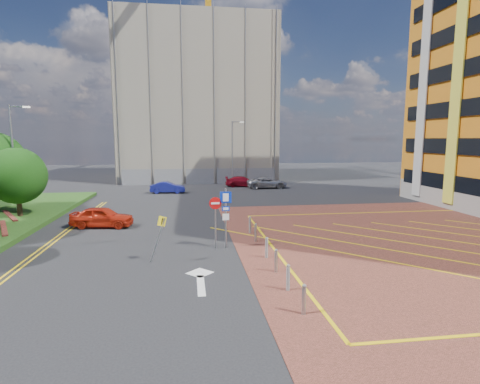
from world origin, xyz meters
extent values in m
plane|color=black|center=(0.00, 0.00, 0.00)|extent=(140.00, 140.00, 0.00)
cube|color=brown|center=(14.00, 0.00, 0.01)|extent=(26.00, 26.00, 0.02)
cube|color=maroon|center=(-12.80, 6.00, 0.20)|extent=(2.29, 4.27, 0.40)
cube|color=maroon|center=(-14.20, 10.00, 0.20)|extent=(2.69, 4.06, 0.40)
cylinder|color=#3D2B1C|center=(-13.50, 10.00, 1.20)|extent=(0.36, 0.36, 1.80)
sphere|color=#0F340C|center=(-13.50, 10.00, 3.20)|extent=(4.00, 4.00, 4.00)
cylinder|color=#9EA0A8|center=(-14.50, 12.00, 4.30)|extent=(0.16, 0.16, 8.00)
cylinder|color=#9EA0A8|center=(-13.90, 12.00, 8.18)|extent=(1.20, 0.10, 0.10)
cube|color=silver|center=(-13.30, 12.00, 8.15)|extent=(0.50, 0.15, 0.12)
cylinder|color=#9EA0A8|center=(4.00, 28.00, 4.00)|extent=(0.16, 0.16, 8.00)
cylinder|color=#9EA0A8|center=(4.60, 28.00, 7.88)|extent=(1.20, 0.10, 0.10)
cube|color=silver|center=(5.20, 28.00, 7.85)|extent=(0.50, 0.15, 0.12)
cylinder|color=#9EA0A8|center=(0.50, 1.00, 1.60)|extent=(0.10, 0.10, 3.20)
cube|color=#0A2AB4|center=(0.50, 0.97, 2.75)|extent=(0.60, 0.04, 0.60)
cube|color=white|center=(0.50, 0.94, 2.75)|extent=(0.30, 0.02, 0.42)
cube|color=#0A2AB4|center=(0.50, 0.97, 2.15)|extent=(0.40, 0.04, 0.25)
cube|color=white|center=(0.50, 0.94, 2.15)|extent=(0.28, 0.02, 0.14)
cube|color=white|center=(0.50, 0.97, 1.70)|extent=(0.35, 0.04, 0.35)
cylinder|color=#9EA0A8|center=(-0.05, 1.00, 1.35)|extent=(0.08, 0.08, 2.70)
cylinder|color=red|center=(-0.05, 0.97, 2.45)|extent=(0.64, 0.04, 0.64)
cube|color=white|center=(-0.05, 0.94, 2.45)|extent=(0.44, 0.02, 0.10)
cylinder|color=#9EA0A8|center=(-2.89, -0.97, 1.10)|extent=(0.78, 0.08, 2.11)
cube|color=yellow|center=(-2.67, -1.00, 2.00)|extent=(0.43, 0.43, 0.57)
cylinder|color=#9EA0A8|center=(2.30, -7.00, 0.47)|extent=(0.14, 0.14, 0.90)
cylinder|color=black|center=(2.30, -5.00, 0.47)|extent=(0.14, 0.14, 0.90)
cylinder|color=#9EA0A8|center=(2.30, -3.00, 0.47)|extent=(0.14, 0.14, 0.90)
cylinder|color=black|center=(2.30, -1.00, 0.47)|extent=(0.14, 0.14, 0.90)
cylinder|color=#9EA0A8|center=(2.30, 2.00, 0.47)|extent=(0.14, 0.14, 0.90)
cylinder|color=black|center=(2.30, 4.00, 0.47)|extent=(0.14, 0.14, 0.90)
cube|color=#9F9582|center=(0.00, 40.00, 11.00)|extent=(21.20, 19.20, 22.00)
cube|color=orange|center=(2.00, 42.00, 17.00)|extent=(0.90, 0.90, 34.00)
cube|color=gray|center=(1.00, 30.00, 1.00)|extent=(21.60, 0.06, 2.00)
imported|color=red|center=(-7.14, 6.91, 0.68)|extent=(4.19, 2.14, 1.37)
imported|color=navy|center=(-3.69, 22.32, 0.61)|extent=(3.74, 1.42, 1.22)
imported|color=maroon|center=(5.14, 26.81, 0.62)|extent=(4.38, 2.05, 1.24)
imported|color=#98979E|center=(7.76, 24.90, 0.65)|extent=(4.70, 2.18, 1.31)
camera|label=1|loc=(-1.39, -18.33, 5.78)|focal=28.00mm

